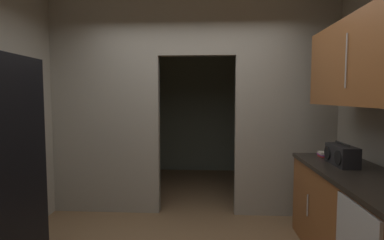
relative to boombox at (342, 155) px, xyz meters
name	(u,v)px	position (x,y,z in m)	size (l,w,h in m)	color
kitchen_partition	(190,101)	(-1.52, 1.02, 0.50)	(3.70, 0.12, 2.80)	#9E998C
adjoining_room_shell	(197,105)	(-1.50, 2.73, 0.41)	(3.70, 2.43, 2.80)	gray
lower_cabinet_run	(362,227)	(0.03, -0.36, -0.54)	(0.64, 1.95, 0.90)	brown
upper_cabinet_counterside	(369,61)	(0.03, -0.36, 0.85)	(0.36, 1.76, 0.74)	brown
boombox	(342,155)	(0.00, 0.00, 0.00)	(0.18, 0.41, 0.22)	black
book_stack	(325,154)	(-0.01, 0.39, -0.07)	(0.13, 0.15, 0.06)	red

